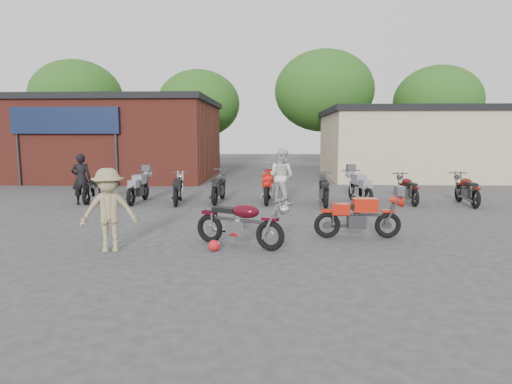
{
  "coord_description": "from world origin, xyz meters",
  "views": [
    {
      "loc": [
        0.52,
        -9.31,
        2.32
      ],
      "look_at": [
        0.05,
        1.4,
        0.9
      ],
      "focal_mm": 30.0,
      "sensor_mm": 36.0,
      "label": 1
    }
  ],
  "objects_px": {
    "helmet": "(214,246)",
    "row_bike_1": "(139,186)",
    "sportbike": "(360,214)",
    "person_tan": "(109,210)",
    "row_bike_2": "(178,187)",
    "vintage_motorcycle": "(240,220)",
    "person_light": "(281,176)",
    "row_bike_6": "(360,186)",
    "row_bike_8": "(467,188)",
    "row_bike_7": "(408,188)",
    "row_bike_4": "(268,185)",
    "person_dark": "(81,179)",
    "row_bike_5": "(324,188)",
    "row_bike_3": "(219,185)",
    "row_bike_0": "(93,187)"
  },
  "relations": [
    {
      "from": "row_bike_1",
      "to": "row_bike_4",
      "type": "distance_m",
      "value": 4.49
    },
    {
      "from": "person_light",
      "to": "row_bike_6",
      "type": "xyz_separation_m",
      "value": [
        2.68,
        0.15,
        -0.34
      ]
    },
    {
      "from": "row_bike_0",
      "to": "row_bike_3",
      "type": "height_order",
      "value": "row_bike_3"
    },
    {
      "from": "row_bike_1",
      "to": "row_bike_5",
      "type": "distance_m",
      "value": 6.38
    },
    {
      "from": "sportbike",
      "to": "person_tan",
      "type": "height_order",
      "value": "person_tan"
    },
    {
      "from": "vintage_motorcycle",
      "to": "person_light",
      "type": "xyz_separation_m",
      "value": [
        0.93,
        5.72,
        0.36
      ]
    },
    {
      "from": "person_tan",
      "to": "row_bike_8",
      "type": "distance_m",
      "value": 11.57
    },
    {
      "from": "person_tan",
      "to": "row_bike_4",
      "type": "bearing_deg",
      "value": 45.84
    },
    {
      "from": "row_bike_1",
      "to": "person_dark",
      "type": "bearing_deg",
      "value": 106.18
    },
    {
      "from": "sportbike",
      "to": "person_dark",
      "type": "xyz_separation_m",
      "value": [
        -8.43,
        4.42,
        0.31
      ]
    },
    {
      "from": "row_bike_1",
      "to": "row_bike_8",
      "type": "bearing_deg",
      "value": -88.97
    },
    {
      "from": "person_tan",
      "to": "row_bike_2",
      "type": "xyz_separation_m",
      "value": [
        0.0,
        6.12,
        -0.28
      ]
    },
    {
      "from": "person_tan",
      "to": "row_bike_7",
      "type": "bearing_deg",
      "value": 20.51
    },
    {
      "from": "sportbike",
      "to": "person_light",
      "type": "bearing_deg",
      "value": 107.64
    },
    {
      "from": "person_dark",
      "to": "row_bike_2",
      "type": "relative_size",
      "value": 0.89
    },
    {
      "from": "helmet",
      "to": "person_light",
      "type": "distance_m",
      "value": 6.29
    },
    {
      "from": "sportbike",
      "to": "row_bike_7",
      "type": "xyz_separation_m",
      "value": [
        2.63,
        5.13,
        -0.01
      ]
    },
    {
      "from": "row_bike_1",
      "to": "row_bike_7",
      "type": "xyz_separation_m",
      "value": [
        9.28,
        0.23,
        -0.04
      ]
    },
    {
      "from": "row_bike_1",
      "to": "row_bike_4",
      "type": "height_order",
      "value": "row_bike_4"
    },
    {
      "from": "vintage_motorcycle",
      "to": "helmet",
      "type": "xyz_separation_m",
      "value": [
        -0.51,
        -0.35,
        -0.47
      ]
    },
    {
      "from": "person_tan",
      "to": "row_bike_2",
      "type": "bearing_deg",
      "value": 71.09
    },
    {
      "from": "person_tan",
      "to": "row_bike_3",
      "type": "height_order",
      "value": "person_tan"
    },
    {
      "from": "helmet",
      "to": "person_tan",
      "type": "xyz_separation_m",
      "value": [
        -2.1,
        -0.1,
        0.73
      ]
    },
    {
      "from": "person_tan",
      "to": "row_bike_0",
      "type": "relative_size",
      "value": 0.92
    },
    {
      "from": "vintage_motorcycle",
      "to": "row_bike_4",
      "type": "xyz_separation_m",
      "value": [
        0.47,
        6.08,
        0.03
      ]
    },
    {
      "from": "row_bike_6",
      "to": "person_tan",
      "type": "bearing_deg",
      "value": 126.05
    },
    {
      "from": "helmet",
      "to": "row_bike_5",
      "type": "bearing_deg",
      "value": 64.01
    },
    {
      "from": "sportbike",
      "to": "helmet",
      "type": "xyz_separation_m",
      "value": [
        -3.15,
        -1.24,
        -0.44
      ]
    },
    {
      "from": "row_bike_5",
      "to": "person_dark",
      "type": "bearing_deg",
      "value": 93.46
    },
    {
      "from": "helmet",
      "to": "row_bike_1",
      "type": "xyz_separation_m",
      "value": [
        -3.5,
        6.14,
        0.47
      ]
    },
    {
      "from": "vintage_motorcycle",
      "to": "helmet",
      "type": "distance_m",
      "value": 0.78
    },
    {
      "from": "row_bike_4",
      "to": "row_bike_7",
      "type": "bearing_deg",
      "value": -88.03
    },
    {
      "from": "person_dark",
      "to": "row_bike_4",
      "type": "bearing_deg",
      "value": 171.19
    },
    {
      "from": "row_bike_4",
      "to": "row_bike_6",
      "type": "bearing_deg",
      "value": -91.17
    },
    {
      "from": "row_bike_3",
      "to": "row_bike_5",
      "type": "xyz_separation_m",
      "value": [
        3.6,
        -0.51,
        -0.04
      ]
    },
    {
      "from": "person_tan",
      "to": "row_bike_2",
      "type": "height_order",
      "value": "person_tan"
    },
    {
      "from": "person_dark",
      "to": "row_bike_6",
      "type": "height_order",
      "value": "person_dark"
    },
    {
      "from": "person_tan",
      "to": "row_bike_3",
      "type": "bearing_deg",
      "value": 59.28
    },
    {
      "from": "person_light",
      "to": "row_bike_4",
      "type": "bearing_deg",
      "value": -3.97
    },
    {
      "from": "row_bike_5",
      "to": "row_bike_7",
      "type": "height_order",
      "value": "row_bike_5"
    },
    {
      "from": "row_bike_6",
      "to": "vintage_motorcycle",
      "type": "bearing_deg",
      "value": 138.99
    },
    {
      "from": "row_bike_6",
      "to": "person_light",
      "type": "bearing_deg",
      "value": 83.89
    },
    {
      "from": "row_bike_3",
      "to": "vintage_motorcycle",
      "type": "bearing_deg",
      "value": -165.5
    },
    {
      "from": "helmet",
      "to": "person_tan",
      "type": "height_order",
      "value": "person_tan"
    },
    {
      "from": "person_light",
      "to": "row_bike_4",
      "type": "relative_size",
      "value": 0.89
    },
    {
      "from": "vintage_motorcycle",
      "to": "row_bike_6",
      "type": "bearing_deg",
      "value": 83.31
    },
    {
      "from": "row_bike_5",
      "to": "row_bike_8",
      "type": "height_order",
      "value": "row_bike_5"
    },
    {
      "from": "person_light",
      "to": "row_bike_4",
      "type": "xyz_separation_m",
      "value": [
        -0.46,
        0.36,
        -0.33
      ]
    },
    {
      "from": "row_bike_6",
      "to": "row_bike_7",
      "type": "bearing_deg",
      "value": -94.08
    },
    {
      "from": "person_tan",
      "to": "person_light",
      "type": "bearing_deg",
      "value": 41.23
    }
  ]
}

